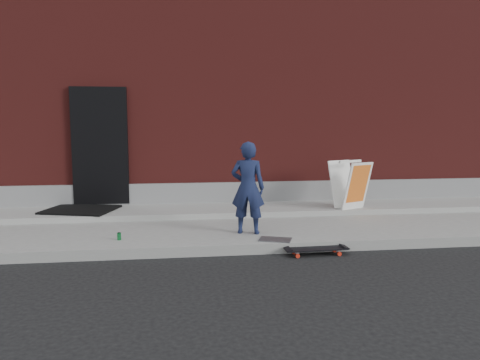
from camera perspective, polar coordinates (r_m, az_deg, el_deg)
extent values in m
plane|color=black|center=(6.69, 2.35, -9.09)|extent=(80.00, 80.00, 0.00)
cube|color=slate|center=(8.10, 0.52, -5.64)|extent=(20.00, 3.00, 0.15)
cube|color=gray|center=(8.95, -0.29, -3.60)|extent=(20.00, 1.20, 0.10)
cube|color=#5D1C19|center=(13.39, -2.83, 9.84)|extent=(20.00, 8.00, 5.00)
cube|color=gray|center=(9.47, -0.73, -1.47)|extent=(20.00, 0.10, 0.40)
cube|color=black|center=(9.41, -16.68, 3.99)|extent=(1.05, 0.12, 2.25)
imported|color=#171F41|center=(7.16, 0.96, -0.95)|extent=(0.59, 0.47, 1.42)
cylinder|color=red|center=(6.93, 11.42, -8.38)|extent=(0.06, 0.04, 0.06)
cylinder|color=red|center=(6.76, 12.01, -8.79)|extent=(0.06, 0.04, 0.06)
cylinder|color=red|center=(6.75, 6.56, -8.72)|extent=(0.06, 0.04, 0.06)
cylinder|color=red|center=(6.57, 7.03, -9.16)|extent=(0.06, 0.04, 0.06)
cube|color=silver|center=(6.84, 11.72, -8.25)|extent=(0.06, 0.19, 0.02)
cube|color=silver|center=(6.65, 6.80, -8.60)|extent=(0.06, 0.19, 0.02)
cube|color=black|center=(6.73, 9.30, -8.28)|extent=(0.88, 0.26, 0.02)
cube|color=white|center=(8.85, 14.12, -0.72)|extent=(0.59, 0.45, 0.88)
cube|color=white|center=(9.13, 12.32, -0.44)|extent=(0.59, 0.45, 0.88)
cube|color=gold|center=(8.84, 14.21, -1.02)|extent=(0.49, 0.36, 0.70)
cube|color=white|center=(8.94, 13.28, 2.22)|extent=(0.51, 0.27, 0.05)
cylinder|color=#197D38|center=(7.09, -14.52, -6.67)|extent=(0.07, 0.07, 0.11)
cube|color=black|center=(9.05, -18.86, -3.44)|extent=(1.42, 1.27, 0.03)
cube|color=#54555A|center=(6.90, 4.32, -7.25)|extent=(0.53, 0.44, 0.01)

